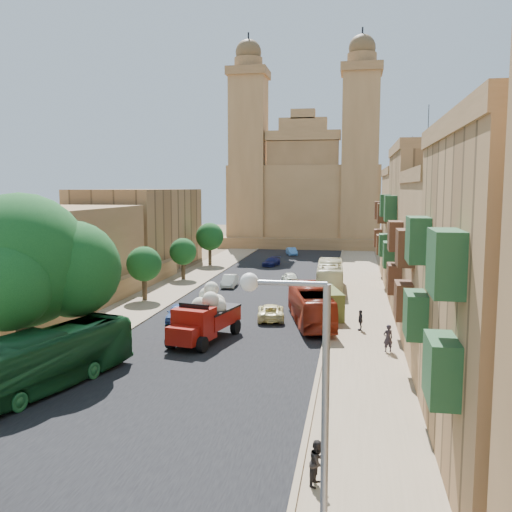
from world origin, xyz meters
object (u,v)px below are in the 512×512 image
(streetlamp, at_px, (305,401))
(church, at_px, (306,192))
(street_tree_b, at_px, (144,264))
(bus_red_east, at_px, (311,306))
(car_white_b, at_px, (290,277))
(bus_cream_east, at_px, (330,276))
(ficus_tree, at_px, (23,265))
(car_cream, at_px, (271,312))
(street_tree_a, at_px, (82,293))
(pedestrian_a, at_px, (388,338))
(olive_pickup, at_px, (324,303))
(car_white_a, at_px, (229,281))
(pedestrian_c, at_px, (360,320))
(car_blue_a, at_px, (178,313))
(car_blue_b, at_px, (292,251))
(street_tree_c, at_px, (183,252))
(bus_green_north, at_px, (46,359))
(street_tree_d, at_px, (210,237))
(car_dkblue, at_px, (271,262))
(pedestrian_b, at_px, (318,463))
(red_truck, at_px, (205,316))

(streetlamp, bearing_deg, church, 94.87)
(street_tree_b, distance_m, bus_red_east, 17.14)
(church, relative_size, car_white_b, 10.47)
(bus_cream_east, bearing_deg, ficus_tree, 58.25)
(car_cream, bearing_deg, church, -95.76)
(street_tree_a, bearing_deg, pedestrian_a, -3.78)
(church, height_order, olive_pickup, church)
(olive_pickup, relative_size, pedestrian_a, 3.23)
(car_white_a, height_order, pedestrian_c, pedestrian_c)
(car_blue_a, bearing_deg, church, 78.75)
(olive_pickup, bearing_deg, street_tree_a, -154.13)
(bus_red_east, bearing_deg, car_white_a, -69.63)
(olive_pickup, distance_m, car_blue_b, 41.45)
(street_tree_b, distance_m, olive_pickup, 17.12)
(church, distance_m, bus_cream_east, 47.90)
(bus_red_east, distance_m, car_white_b, 18.63)
(street_tree_c, distance_m, bus_green_north, 35.21)
(street_tree_a, distance_m, car_blue_b, 49.81)
(street_tree_d, bearing_deg, ficus_tree, -89.23)
(street_tree_b, xyz_separation_m, olive_pickup, (16.50, -4.00, -2.22))
(bus_green_north, distance_m, car_white_b, 35.62)
(olive_pickup, height_order, car_cream, olive_pickup)
(bus_green_north, bearing_deg, pedestrian_c, 58.22)
(ficus_tree, bearing_deg, street_tree_b, 91.69)
(car_cream, relative_size, pedestrian_c, 2.89)
(streetlamp, distance_m, car_dkblue, 61.44)
(car_blue_a, distance_m, car_dkblue, 32.16)
(ficus_tree, distance_m, bus_cream_east, 32.37)
(ficus_tree, distance_m, street_tree_c, 32.12)
(pedestrian_a, bearing_deg, street_tree_d, -83.14)
(street_tree_b, bearing_deg, street_tree_a, -90.00)
(street_tree_a, xyz_separation_m, bus_cream_east, (16.50, 19.84, -1.37))
(ficus_tree, height_order, car_blue_b, ficus_tree)
(bus_cream_east, xyz_separation_m, car_blue_a, (-10.94, -15.38, -0.81))
(car_white_a, bearing_deg, church, 82.51)
(bus_green_north, height_order, car_cream, bus_green_north)
(bus_green_north, bearing_deg, bus_red_east, 68.46)
(street_tree_b, relative_size, pedestrian_b, 3.07)
(street_tree_a, distance_m, pedestrian_b, 25.47)
(streetlamp, height_order, car_cream, streetlamp)
(ficus_tree, height_order, bus_green_north, ficus_tree)
(bus_green_north, height_order, bus_red_east, bus_green_north)
(bus_cream_east, relative_size, car_white_b, 3.02)
(car_blue_b, relative_size, pedestrian_c, 2.34)
(car_cream, relative_size, pedestrian_b, 2.72)
(street_tree_b, relative_size, olive_pickup, 0.87)
(street_tree_b, distance_m, red_truck, 15.78)
(bus_red_east, bearing_deg, car_blue_b, -94.45)
(car_white_a, relative_size, car_white_b, 1.08)
(street_tree_b, relative_size, bus_cream_east, 0.47)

